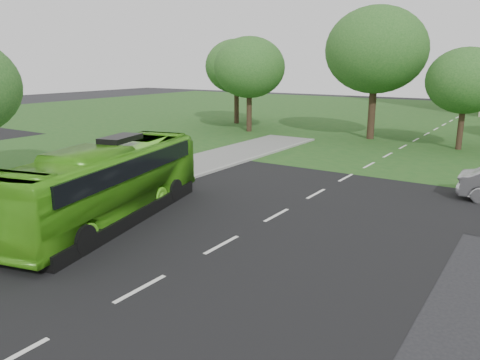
{
  "coord_description": "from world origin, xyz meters",
  "views": [
    {
      "loc": [
        9.14,
        -10.63,
        6.31
      ],
      "look_at": [
        -1.2,
        5.01,
        1.6
      ],
      "focal_mm": 35.0,
      "sensor_mm": 36.0,
      "label": 1
    }
  ],
  "objects": [
    {
      "name": "tree_park_f",
      "position": [
        -18.84,
        30.99,
        5.94
      ],
      "size": [
        6.55,
        6.55,
        8.74
      ],
      "color": "black",
      "rests_on": "ground"
    },
    {
      "name": "street_surfaces",
      "position": [
        -0.38,
        22.75,
        0.03
      ],
      "size": [
        120.0,
        120.0,
        0.15
      ],
      "color": "black",
      "rests_on": "ground"
    },
    {
      "name": "tree_park_c",
      "position": [
        3.74,
        27.18,
        5.05
      ],
      "size": [
        5.6,
        5.6,
        7.44
      ],
      "color": "black",
      "rests_on": "ground"
    },
    {
      "name": "bus",
      "position": [
        -5.5,
        1.73,
        1.56
      ],
      "size": [
        5.27,
        11.48,
        3.11
      ],
      "primitive_type": "imported",
      "rotation": [
        0.0,
        0.0,
        0.25
      ],
      "color": "#51B11C",
      "rests_on": "ground"
    },
    {
      "name": "tree_park_b",
      "position": [
        -3.43,
        28.5,
        7.31
      ],
      "size": [
        8.27,
        8.27,
        10.84
      ],
      "color": "black",
      "rests_on": "ground"
    },
    {
      "name": "ground",
      "position": [
        0.0,
        0.0,
        0.0
      ],
      "size": [
        160.0,
        160.0,
        0.0
      ],
      "primitive_type": "plane",
      "color": "black",
      "rests_on": "ground"
    },
    {
      "name": "tree_park_a",
      "position": [
        -14.44,
        26.57,
        5.89
      ],
      "size": [
        6.53,
        6.53,
        8.68
      ],
      "color": "black",
      "rests_on": "ground"
    }
  ]
}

